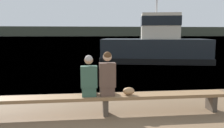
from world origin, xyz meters
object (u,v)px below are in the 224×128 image
Objects in this scene: tugboat_red at (155,47)px; shopping_bag at (129,91)px; bench_main at (105,99)px; person_left at (89,79)px; person_right at (107,76)px.

shopping_bag is at bearing 171.05° from tugboat_red.
bench_main is 0.60m from shopping_bag.
person_right reaches higher than person_left.
tugboat_red reaches higher than person_right.
shopping_bag is 0.04× the size of tugboat_red.
tugboat_red is at bearing 66.38° from bench_main.
person_left is 1.02m from shopping_bag.
person_right is at bearing 168.37° from tugboat_red.
shopping_bag is at bearing -1.17° from bench_main.
person_left reaches higher than shopping_bag.
person_left reaches higher than bench_main.
person_right is (0.44, -0.00, 0.05)m from person_left.
shopping_bag is 10.50m from tugboat_red.
person_right is 0.14× the size of tugboat_red.
tugboat_red reaches higher than bench_main.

